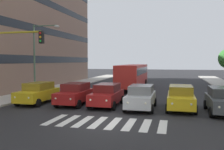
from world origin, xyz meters
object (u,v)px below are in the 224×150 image
Objects in this scene: car_2 at (141,97)px; traffic_light_gantry at (1,58)px; car_5 at (38,93)px; street_lamp_right at (38,52)px; car_0 at (223,100)px; car_1 at (181,97)px; car_4 at (75,94)px; bus_behind_traffic at (133,74)px; car_3 at (107,95)px.

traffic_light_gantry is (8.65, 3.93, 2.82)m from car_2.
car_5 is (8.54, -0.33, 0.00)m from car_2.
car_0 is at bearing 166.00° from street_lamp_right.
car_1 is 1.00× the size of car_5.
car_4 is 6.96m from street_lamp_right.
car_5 is 5.25m from street_lamp_right.
car_0 and car_5 have the same top height.
car_1 is 14.11m from street_lamp_right.
car_4 is at bearing -126.23° from traffic_light_gantry.
car_2 is 13.06m from bus_behind_traffic.
traffic_light_gantry is at bearing 70.38° from bus_behind_traffic.
car_2 is 8.55m from car_5.
bus_behind_traffic reaches higher than car_3.
car_1 is (2.67, -0.58, 0.00)m from car_0.
street_lamp_right reaches higher than car_3.
car_3 is (5.49, -0.12, 0.00)m from car_1.
car_2 is 1.00× the size of car_5.
car_2 is 2.75m from car_3.
car_1 is at bearing -179.72° from car_5.
car_3 is 1.00× the size of car_4.
bus_behind_traffic is at bearing -57.74° from car_0.
car_3 is at bearing -4.90° from car_0.
car_1 is 5.49m from car_3.
car_3 is 0.65× the size of street_lamp_right.
bus_behind_traffic reaches higher than car_0.
bus_behind_traffic is at bearing -109.62° from traffic_light_gantry.
bus_behind_traffic is 17.79m from traffic_light_gantry.
car_5 is (14.00, -0.52, 0.00)m from car_0.
bus_behind_traffic is at bearing -102.30° from car_4.
car_2 is at bearing 160.16° from street_lamp_right.
car_2 is at bearing -2.04° from car_0.
car_3 is at bearing -143.27° from traffic_light_gantry.
car_3 is at bearing 178.86° from car_4.
bus_behind_traffic is (2.71, -12.74, 0.97)m from car_2.
street_lamp_right reaches higher than car_5.
street_lamp_right reaches higher than bus_behind_traffic.
traffic_light_gantry is at bearing 103.29° from street_lamp_right.
car_4 and car_5 have the same top height.
street_lamp_right is at bearing -32.21° from car_4.
car_1 and car_4 have the same top height.
car_0 is 10.84m from car_4.
car_4 is (10.82, -0.75, 0.00)m from car_0.
car_5 is at bearing -91.42° from traffic_light_gantry.
car_1 is 0.42× the size of bus_behind_traffic.
car_3 is 12.27m from bus_behind_traffic.
bus_behind_traffic reaches higher than car_5.
traffic_light_gantry is (3.29, 4.49, 2.82)m from car_4.
car_3 is at bearing -1.29° from car_1.
car_1 and car_2 have the same top height.
car_3 is at bearing 157.15° from street_lamp_right.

